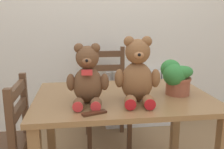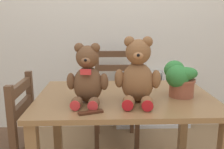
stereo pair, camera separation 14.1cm
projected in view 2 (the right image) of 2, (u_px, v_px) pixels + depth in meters
The scene contains 9 objects.
wall_back at pixel (116, 10), 2.62m from camera, with size 8.00×0.04×2.60m, color silver.
radiator at pixel (154, 103), 2.79m from camera, with size 0.84×0.10×0.64m.
dining_table at pixel (125, 112), 1.64m from camera, with size 1.12×0.78×0.73m.
wooden_chair_behind at pixel (116, 96), 2.46m from camera, with size 0.41×0.44×0.93m.
wooden_chair_side at pixel (1, 142), 1.60m from camera, with size 0.44×0.41×0.86m.
teddy_bear_left at pixel (88, 78), 1.45m from camera, with size 0.25×0.25×0.35m.
teddy_bear_right at pixel (138, 75), 1.45m from camera, with size 0.27×0.28×0.39m.
potted_plant at pixel (180, 78), 1.57m from camera, with size 0.20×0.19×0.23m.
chocolate_bar at pixel (91, 112), 1.31m from camera, with size 0.13×0.04×0.01m, color #472314.
Camera 2 is at (-0.14, -1.15, 1.22)m, focal length 40.00 mm.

